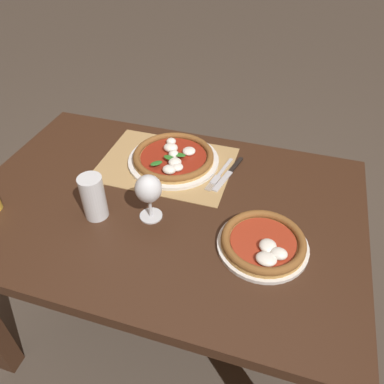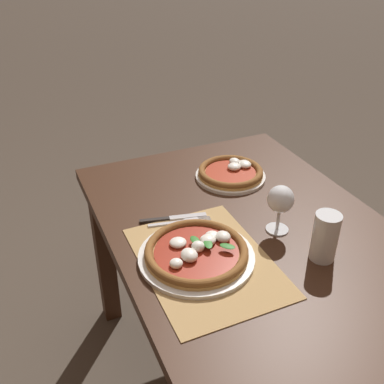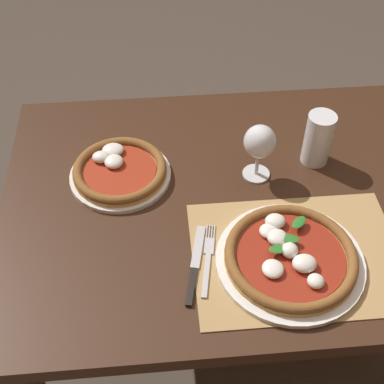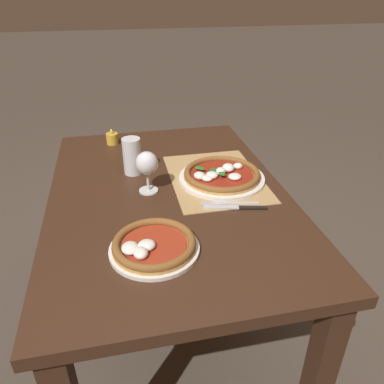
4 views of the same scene
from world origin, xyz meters
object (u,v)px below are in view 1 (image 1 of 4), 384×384
(pizza_near, at_px, (174,157))
(knife, at_px, (229,174))
(fork, at_px, (220,174))
(pint_glass, at_px, (94,198))
(wine_glass, at_px, (149,190))
(pizza_far, at_px, (263,243))

(pizza_near, xyz_separation_m, knife, (-0.21, 0.01, -0.02))
(fork, bearing_deg, pizza_near, -7.52)
(pint_glass, height_order, fork, pint_glass)
(wine_glass, bearing_deg, fork, -120.44)
(pizza_far, distance_m, fork, 0.35)
(wine_glass, xyz_separation_m, knife, (-0.18, -0.27, -0.10))
(fork, relative_size, knife, 0.94)
(wine_glass, bearing_deg, pizza_far, 176.01)
(pizza_near, relative_size, fork, 1.65)
(fork, bearing_deg, wine_glass, 59.56)
(pint_glass, bearing_deg, pizza_near, -112.72)
(pizza_far, relative_size, knife, 1.21)
(pizza_far, relative_size, wine_glass, 1.67)
(pizza_far, xyz_separation_m, wine_glass, (0.35, -0.02, 0.09))
(fork, bearing_deg, pizza_far, 124.57)
(pint_glass, distance_m, knife, 0.47)
(fork, distance_m, knife, 0.03)
(wine_glass, relative_size, knife, 0.73)
(wine_glass, distance_m, fork, 0.32)
(pizza_far, bearing_deg, fork, -55.43)
(pizza_far, xyz_separation_m, fork, (0.20, -0.28, -0.01))
(wine_glass, relative_size, fork, 0.78)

